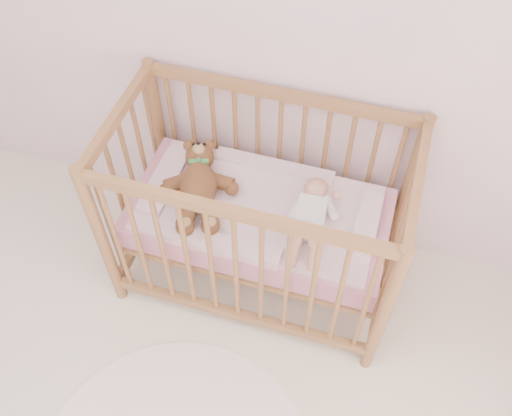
% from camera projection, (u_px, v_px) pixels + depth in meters
% --- Properties ---
extents(wall_back, '(4.00, 0.02, 2.70)m').
position_uv_depth(wall_back, '(222.00, 0.00, 2.33)').
color(wall_back, white).
rests_on(wall_back, floor).
extents(crib, '(1.36, 0.76, 1.00)m').
position_uv_depth(crib, '(259.00, 216.00, 2.72)').
color(crib, '#996A41').
rests_on(crib, floor).
extents(mattress, '(1.22, 0.62, 0.13)m').
position_uv_depth(mattress, '(259.00, 217.00, 2.73)').
color(mattress, pink).
rests_on(mattress, crib).
extents(blanket, '(1.10, 0.58, 0.06)m').
position_uv_depth(blanket, '(259.00, 208.00, 2.67)').
color(blanket, pink).
rests_on(blanket, mattress).
extents(baby, '(0.28, 0.52, 0.12)m').
position_uv_depth(baby, '(311.00, 214.00, 2.55)').
color(baby, white).
rests_on(baby, blanket).
extents(teddy_bear, '(0.55, 0.65, 0.15)m').
position_uv_depth(teddy_bear, '(199.00, 186.00, 2.64)').
color(teddy_bear, brown).
rests_on(teddy_bear, blanket).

